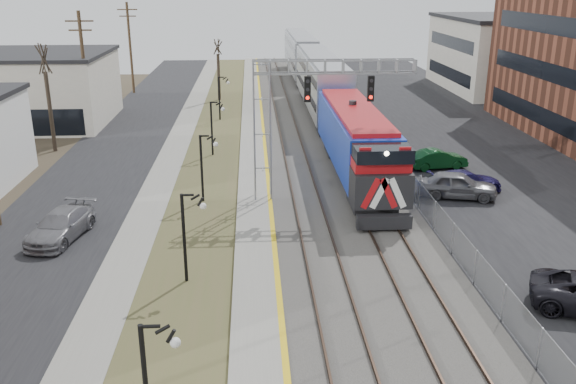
{
  "coord_description": "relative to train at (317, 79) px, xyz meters",
  "views": [
    {
      "loc": [
        -1.08,
        -5.62,
        12.23
      ],
      "look_at": [
        0.6,
        21.99,
        2.6
      ],
      "focal_mm": 38.0,
      "sensor_mm": 36.0,
      "label": 1
    }
  ],
  "objects": [
    {
      "name": "platform",
      "position": [
        -6.5,
        -20.48,
        -2.76
      ],
      "size": [
        2.0,
        120.0,
        0.24
      ],
      "primitive_type": "cube",
      "color": "gray",
      "rests_on": "ground"
    },
    {
      "name": "bare_trees",
      "position": [
        -18.16,
        -16.57,
        -0.18
      ],
      "size": [
        12.3,
        42.3,
        5.95
      ],
      "color": "#382D23",
      "rests_on": "ground"
    },
    {
      "name": "ballast_bed",
      "position": [
        -1.5,
        -20.48,
        -2.78
      ],
      "size": [
        8.0,
        120.0,
        0.2
      ],
      "primitive_type": "cube",
      "color": "#595651",
      "rests_on": "ground"
    },
    {
      "name": "fence",
      "position": [
        2.7,
        -20.48,
        -2.08
      ],
      "size": [
        0.04,
        120.0,
        1.6
      ],
      "primitive_type": "cube",
      "color": "gray",
      "rests_on": "ground"
    },
    {
      "name": "signal_gantry",
      "position": [
        -4.28,
        -27.49,
        2.7
      ],
      "size": [
        9.0,
        1.07,
        8.15
      ],
      "color": "gray",
      "rests_on": "ground"
    },
    {
      "name": "street_west",
      "position": [
        -17.0,
        -20.48,
        -2.86
      ],
      "size": [
        7.0,
        120.0,
        0.04
      ],
      "primitive_type": "cube",
      "color": "black",
      "rests_on": "ground"
    },
    {
      "name": "car_lot_d",
      "position": [
        6.3,
        -26.7,
        -2.23
      ],
      "size": [
        4.76,
        2.59,
        1.31
      ],
      "primitive_type": "imported",
      "rotation": [
        0.0,
        0.0,
        1.75
      ],
      "color": "#1B164D",
      "rests_on": "ground"
    },
    {
      "name": "parking_lot",
      "position": [
        10.5,
        -20.48,
        -2.86
      ],
      "size": [
        16.0,
        120.0,
        0.04
      ],
      "primitive_type": "cube",
      "color": "black",
      "rests_on": "ground"
    },
    {
      "name": "train",
      "position": [
        0.0,
        0.0,
        0.0
      ],
      "size": [
        3.0,
        63.05,
        5.33
      ],
      "color": "#1431A5",
      "rests_on": "ground"
    },
    {
      "name": "platform_edge",
      "position": [
        -5.62,
        -20.48,
        -2.64
      ],
      "size": [
        0.24,
        120.0,
        0.01
      ],
      "primitive_type": "cube",
      "color": "gold",
      "rests_on": "platform"
    },
    {
      "name": "track_far",
      "position": [
        -0.0,
        -20.48,
        -2.61
      ],
      "size": [
        1.58,
        120.0,
        0.15
      ],
      "color": "#2D2119",
      "rests_on": "ballast_bed"
    },
    {
      "name": "car_lot_f",
      "position": [
        6.04,
        -21.82,
        -2.23
      ],
      "size": [
        4.17,
        2.04,
        1.32
      ],
      "primitive_type": "imported",
      "rotation": [
        0.0,
        0.0,
        1.74
      ],
      "color": "#0B3816",
      "rests_on": "ground"
    },
    {
      "name": "car_street_b",
      "position": [
        -16.15,
        -32.49,
        -2.18
      ],
      "size": [
        2.93,
        5.12,
        1.4
      ],
      "primitive_type": "imported",
      "rotation": [
        0.0,
        0.0,
        -0.21
      ],
      "color": "slate",
      "rests_on": "ground"
    },
    {
      "name": "car_lot_e",
      "position": [
        5.46,
        -27.72,
        -2.1
      ],
      "size": [
        4.9,
        2.95,
        1.56
      ],
      "primitive_type": "imported",
      "rotation": [
        0.0,
        0.0,
        1.31
      ],
      "color": "slate",
      "rests_on": "ground"
    },
    {
      "name": "track_near",
      "position": [
        -3.5,
        -20.48,
        -2.61
      ],
      "size": [
        1.58,
        120.0,
        0.15
      ],
      "color": "#2D2119",
      "rests_on": "ballast_bed"
    },
    {
      "name": "sidewalk",
      "position": [
        -12.5,
        -20.48,
        -2.84
      ],
      "size": [
        2.0,
        120.0,
        0.08
      ],
      "primitive_type": "cube",
      "color": "gray",
      "rests_on": "ground"
    },
    {
      "name": "lampposts",
      "position": [
        -9.5,
        -37.2,
        -0.88
      ],
      "size": [
        0.14,
        62.14,
        4.0
      ],
      "color": "black",
      "rests_on": "ground"
    },
    {
      "name": "grass_median",
      "position": [
        -9.5,
        -20.48,
        -2.85
      ],
      "size": [
        4.0,
        120.0,
        0.06
      ],
      "primitive_type": "cube",
      "color": "#4B4F2A",
      "rests_on": "ground"
    }
  ]
}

